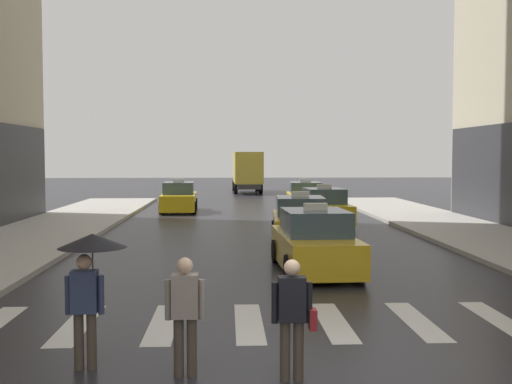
{
  "coord_description": "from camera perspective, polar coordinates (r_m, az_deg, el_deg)",
  "views": [
    {
      "loc": [
        -1.16,
        -8.3,
        3.03
      ],
      "look_at": [
        -0.41,
        8.0,
        2.1
      ],
      "focal_mm": 44.29,
      "sensor_mm": 36.0,
      "label": 1
    }
  ],
  "objects": [
    {
      "name": "box_truck",
      "position": [
        51.85,
        -0.79,
        1.96
      ],
      "size": [
        2.39,
        7.58,
        3.35
      ],
      "color": "#2D2D2D",
      "rests_on": "ground"
    },
    {
      "name": "pedestrian_with_handbag",
      "position": [
        8.61,
        3.35,
        -10.81
      ],
      "size": [
        0.6,
        0.24,
        1.65
      ],
      "color": "#473D33",
      "rests_on": "ground"
    },
    {
      "name": "taxi_third",
      "position": [
        27.78,
        6.14,
        -1.51
      ],
      "size": [
        2.08,
        4.61,
        1.8
      ],
      "color": "yellow",
      "rests_on": "ground"
    },
    {
      "name": "ground_plane",
      "position": [
        8.91,
        5.23,
        -16.61
      ],
      "size": [
        160.0,
        160.0,
        0.0
      ],
      "primitive_type": "plane",
      "color": "#26262B"
    },
    {
      "name": "pedestrian_plain_coat",
      "position": [
        8.81,
        -6.43,
        -10.47
      ],
      "size": [
        0.55,
        0.24,
        1.65
      ],
      "color": "#473D33",
      "rests_on": "ground"
    },
    {
      "name": "taxi_fourth",
      "position": [
        34.38,
        4.44,
        -0.59
      ],
      "size": [
        2.08,
        4.61,
        1.8
      ],
      "color": "yellow",
      "rests_on": "ground"
    },
    {
      "name": "taxi_second",
      "position": [
        21.97,
        4.0,
        -2.76
      ],
      "size": [
        2.12,
        4.63,
        1.8
      ],
      "color": "gold",
      "rests_on": "ground"
    },
    {
      "name": "taxi_lead",
      "position": [
        16.68,
        5.33,
        -4.68
      ],
      "size": [
        2.06,
        4.6,
        1.8
      ],
      "color": "gold",
      "rests_on": "ground"
    },
    {
      "name": "crosswalk_markings",
      "position": [
        11.75,
        3.2,
        -11.64
      ],
      "size": [
        11.3,
        2.8,
        0.01
      ],
      "color": "silver",
      "rests_on": "ground"
    },
    {
      "name": "taxi_fifth",
      "position": [
        34.46,
        -6.98,
        -0.59
      ],
      "size": [
        2.02,
        4.58,
        1.8
      ],
      "color": "yellow",
      "rests_on": "ground"
    },
    {
      "name": "pedestrian_with_umbrella",
      "position": [
        9.22,
        -14.8,
        -6.28
      ],
      "size": [
        0.96,
        0.96,
        1.94
      ],
      "color": "#473D33",
      "rests_on": "ground"
    }
  ]
}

